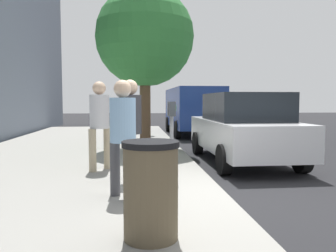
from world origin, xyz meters
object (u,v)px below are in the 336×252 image
(pedestrian_bystander, at_px, (123,129))
(trash_bin, at_px, (151,190))
(pedestrian_at_meter, at_px, (130,122))
(street_tree, at_px, (145,38))
(parking_officer, at_px, (100,118))
(traffic_signal, at_px, (148,78))
(parked_van_far, at_px, (192,108))
(parked_sedan_near, at_px, (243,128))
(parking_meter, at_px, (172,123))

(pedestrian_bystander, xyz_separation_m, trash_bin, (-1.49, -0.33, -0.50))
(pedestrian_at_meter, distance_m, street_tree, 4.65)
(parking_officer, xyz_separation_m, traffic_signal, (7.71, -1.31, 1.34))
(pedestrian_bystander, bearing_deg, parked_van_far, 32.04)
(parked_sedan_near, distance_m, trash_bin, 5.52)
(trash_bin, bearing_deg, street_tree, -1.51)
(parking_meter, distance_m, traffic_signal, 8.74)
(parked_sedan_near, distance_m, street_tree, 3.89)
(parked_sedan_near, relative_size, traffic_signal, 1.22)
(parked_sedan_near, distance_m, traffic_signal, 6.94)
(traffic_signal, bearing_deg, parking_meter, -179.55)
(traffic_signal, bearing_deg, parking_officer, 170.36)
(traffic_signal, bearing_deg, parked_van_far, -65.92)
(parking_officer, relative_size, traffic_signal, 0.51)
(pedestrian_bystander, distance_m, traffic_signal, 9.88)
(parked_sedan_near, distance_m, parked_van_far, 7.35)
(pedestrian_bystander, distance_m, trash_bin, 1.61)
(parking_meter, xyz_separation_m, traffic_signal, (8.62, 0.07, 1.41))
(parking_meter, bearing_deg, pedestrian_at_meter, 102.03)
(pedestrian_at_meter, bearing_deg, parking_officer, 125.75)
(parked_van_far, bearing_deg, parking_meter, 167.71)
(parking_officer, bearing_deg, street_tree, 113.76)
(pedestrian_bystander, relative_size, traffic_signal, 0.48)
(pedestrian_at_meter, relative_size, trash_bin, 1.77)
(traffic_signal, bearing_deg, street_tree, 176.65)
(pedestrian_at_meter, xyz_separation_m, pedestrian_bystander, (-0.97, 0.10, -0.05))
(parked_van_far, bearing_deg, traffic_signal, 114.08)
(pedestrian_at_meter, relative_size, pedestrian_bystander, 1.04)
(parked_van_far, xyz_separation_m, traffic_signal, (-0.96, 2.15, 1.32))
(parking_meter, relative_size, trash_bin, 1.40)
(pedestrian_at_meter, distance_m, parked_sedan_near, 3.72)
(pedestrian_at_meter, height_order, trash_bin, pedestrian_at_meter)
(pedestrian_at_meter, relative_size, street_tree, 0.38)
(pedestrian_bystander, bearing_deg, parking_meter, 10.69)
(pedestrian_bystander, height_order, trash_bin, pedestrian_bystander)
(parked_van_far, relative_size, street_tree, 1.10)
(traffic_signal, xyz_separation_m, trash_bin, (-11.25, 0.45, -1.92))
(pedestrian_bystander, distance_m, parking_officer, 2.11)
(street_tree, xyz_separation_m, trash_bin, (-6.54, 0.17, -2.77))
(parked_sedan_near, bearing_deg, trash_bin, 151.85)
(parked_van_far, distance_m, traffic_signal, 2.70)
(parking_meter, distance_m, pedestrian_at_meter, 0.76)
(parked_van_far, bearing_deg, street_tree, 156.79)
(parking_officer, xyz_separation_m, parked_van_far, (8.67, -3.46, 0.02))
(parking_meter, xyz_separation_m, pedestrian_bystander, (-1.13, 0.84, -0.01))
(pedestrian_at_meter, bearing_deg, pedestrian_bystander, -90.68)
(street_tree, bearing_deg, parked_van_far, -23.21)
(parking_meter, xyz_separation_m, parked_van_far, (9.58, -2.09, 0.09))
(parked_sedan_near, xyz_separation_m, traffic_signal, (6.38, 2.16, 1.68))
(pedestrian_bystander, xyz_separation_m, traffic_signal, (9.75, -0.77, 1.42))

